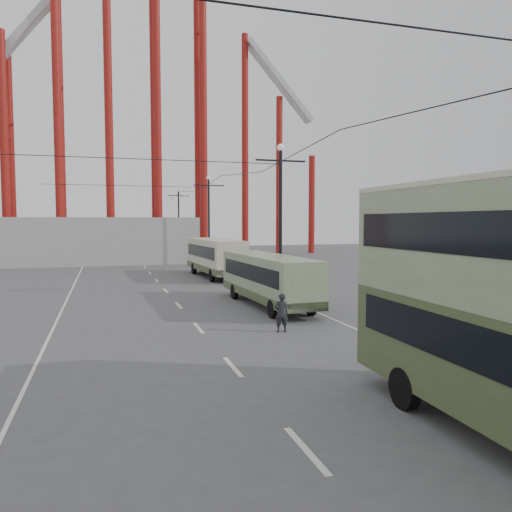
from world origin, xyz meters
name	(u,v)px	position (x,y,z in m)	size (l,w,h in m)	color
ground	(312,409)	(0.00, 0.00, 0.00)	(160.00, 160.00, 0.00)	#4F4F51
road_markings	(172,296)	(-0.86, 19.70, 0.01)	(12.52, 120.00, 0.01)	silver
lamp_post_mid	(280,220)	(5.60, 18.00, 4.68)	(3.20, 0.44, 9.32)	black
lamp_post_far	(209,220)	(5.60, 40.00, 4.68)	(3.20, 0.44, 9.32)	black
lamp_post_distant	(179,221)	(5.60, 62.00, 4.68)	(3.20, 0.44, 9.32)	black
roller_coaster	(120,79)	(-2.49, 56.89, 22.92)	(52.95, 5.00, 55.48)	maroon
fairground_shed	(93,240)	(-6.00, 47.00, 2.50)	(22.00, 10.00, 5.00)	#A6A6A1
single_decker_green	(268,277)	(3.63, 14.47, 1.56)	(2.69, 9.86, 2.76)	gray
single_decker_cream	(215,256)	(3.90, 29.21, 1.76)	(3.09, 10.15, 3.12)	beige
pedestrian	(281,313)	(2.16, 8.27, 0.81)	(0.59, 0.39, 1.62)	black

